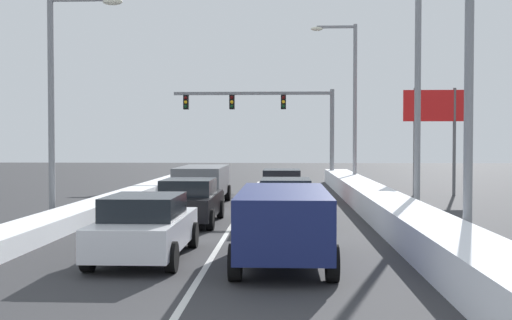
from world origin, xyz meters
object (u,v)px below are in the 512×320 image
at_px(sedan_silver_right_lane_second, 286,200).
at_px(street_lamp_right_far, 349,93).
at_px(traffic_light_gantry, 276,112).
at_px(street_lamp_right_mid, 408,68).
at_px(street_lamp_right_near, 453,65).
at_px(sedan_black_center_lane_second, 189,201).
at_px(suv_gray_center_lane_third, 203,181).
at_px(street_lamp_left_mid, 62,85).
at_px(suv_navy_right_lane_nearest, 284,219).
at_px(sedan_white_center_lane_nearest, 146,226).
at_px(sedan_red_right_lane_third, 282,186).
at_px(roadside_sign_right, 435,117).

height_order(sedan_silver_right_lane_second, street_lamp_right_far, street_lamp_right_far).
relative_size(traffic_light_gantry, street_lamp_right_mid, 1.17).
xyz_separation_m(traffic_light_gantry, street_lamp_right_near, (4.63, -25.70, -0.10)).
relative_size(sedan_black_center_lane_second, suv_gray_center_lane_third, 0.92).
bearing_deg(street_lamp_left_mid, sedan_silver_right_lane_second, -3.47).
bearing_deg(suv_navy_right_lane_nearest, street_lamp_left_mid, 135.61).
height_order(sedan_white_center_lane_nearest, sedan_black_center_lane_second, same).
relative_size(sedan_red_right_lane_third, sedan_black_center_lane_second, 1.00).
height_order(suv_gray_center_lane_third, roadside_sign_right, roadside_sign_right).
height_order(street_lamp_right_near, street_lamp_right_far, street_lamp_right_far).
xyz_separation_m(sedan_silver_right_lane_second, street_lamp_right_near, (4.03, -5.68, 3.86)).
bearing_deg(sedan_black_center_lane_second, traffic_light_gantry, 82.61).
relative_size(street_lamp_right_mid, street_lamp_left_mid, 1.15).
height_order(suv_gray_center_lane_third, street_lamp_right_near, street_lamp_right_near).
xyz_separation_m(sedan_red_right_lane_third, street_lamp_right_near, (4.19, -12.64, 3.86)).
xyz_separation_m(traffic_light_gantry, street_lamp_left_mid, (-7.25, -19.55, 0.01)).
bearing_deg(sedan_red_right_lane_third, suv_navy_right_lane_nearest, -89.68).
relative_size(suv_gray_center_lane_third, traffic_light_gantry, 0.46).
height_order(suv_navy_right_lane_nearest, street_lamp_right_mid, street_lamp_right_mid).
height_order(suv_navy_right_lane_nearest, street_lamp_right_near, street_lamp_right_near).
bearing_deg(roadside_sign_right, suv_navy_right_lane_nearest, -112.92).
bearing_deg(sedan_red_right_lane_third, sedan_white_center_lane_nearest, -103.14).
xyz_separation_m(sedan_silver_right_lane_second, traffic_light_gantry, (-0.60, 20.02, 3.96)).
xyz_separation_m(sedan_red_right_lane_third, street_lamp_left_mid, (-7.69, -6.49, 3.97)).
distance_m(suv_gray_center_lane_third, roadside_sign_right, 12.73).
height_order(sedan_red_right_lane_third, sedan_white_center_lane_nearest, same).
xyz_separation_m(sedan_silver_right_lane_second, sedan_red_right_lane_third, (-0.15, 6.96, 0.00)).
bearing_deg(street_lamp_left_mid, roadside_sign_right, 34.58).
bearing_deg(roadside_sign_right, sedan_red_right_lane_third, -151.74).
xyz_separation_m(street_lamp_right_mid, street_lamp_right_far, (-0.62, 13.72, 0.20)).
distance_m(suv_navy_right_lane_nearest, sedan_silver_right_lane_second, 7.14).
height_order(street_lamp_right_near, street_lamp_right_mid, street_lamp_right_mid).
bearing_deg(sedan_silver_right_lane_second, street_lamp_right_mid, 15.27).
xyz_separation_m(suv_navy_right_lane_nearest, sedan_silver_right_lane_second, (0.08, 7.13, -0.25)).
xyz_separation_m(suv_navy_right_lane_nearest, roadside_sign_right, (7.74, 18.30, 3.00)).
height_order(sedan_white_center_lane_nearest, street_lamp_right_far, street_lamp_right_far).
bearing_deg(suv_gray_center_lane_third, sedan_red_right_lane_third, 13.94).
bearing_deg(suv_gray_center_lane_third, traffic_light_gantry, 77.71).
distance_m(sedan_white_center_lane_nearest, sedan_black_center_lane_second, 6.26).
distance_m(suv_navy_right_lane_nearest, roadside_sign_right, 20.09).
bearing_deg(suv_navy_right_lane_nearest, suv_gray_center_lane_third, 105.03).
xyz_separation_m(suv_navy_right_lane_nearest, street_lamp_right_mid, (4.40, 8.31, 4.35)).
relative_size(suv_gray_center_lane_third, street_lamp_right_near, 0.64).
relative_size(traffic_light_gantry, street_lamp_right_far, 1.12).
xyz_separation_m(street_lamp_right_far, street_lamp_left_mid, (-11.55, -14.42, -0.84)).
relative_size(suv_navy_right_lane_nearest, sedan_white_center_lane_nearest, 1.09).
height_order(sedan_white_center_lane_nearest, traffic_light_gantry, traffic_light_gantry).
bearing_deg(suv_navy_right_lane_nearest, sedan_silver_right_lane_second, 89.39).
distance_m(traffic_light_gantry, street_lamp_right_mid, 19.49).
relative_size(sedan_white_center_lane_nearest, traffic_light_gantry, 0.42).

